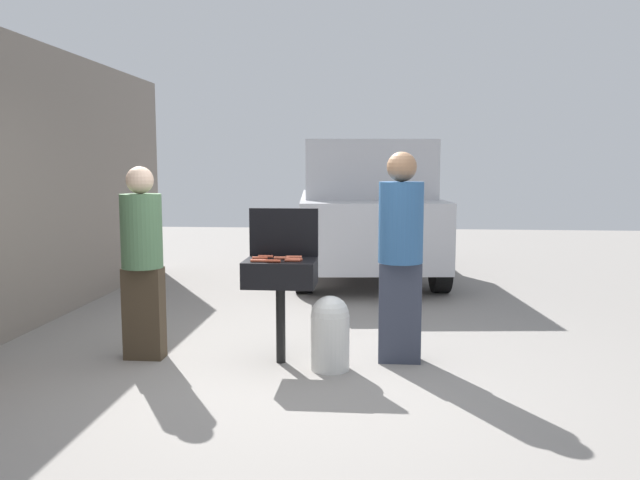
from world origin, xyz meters
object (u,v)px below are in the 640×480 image
hot_dog_5 (294,257)px  parked_minivan (364,208)px  hot_dog_3 (258,261)px  person_left (142,256)px  hot_dog_7 (273,261)px  hot_dog_0 (260,258)px  hot_dog_4 (295,259)px  hot_dog_6 (282,258)px  propane_tank (330,331)px  bbq_grill (280,276)px  hot_dog_1 (293,260)px  person_right (401,249)px  hot_dog_2 (266,257)px

hot_dog_5 → parked_minivan: bearing=83.6°
hot_dog_3 → person_left: (-1.04, 0.17, 0.01)m
hot_dog_7 → hot_dog_0: bearing=130.9°
person_left → hot_dog_7: bearing=-6.2°
hot_dog_4 → hot_dog_6: bearing=150.5°
hot_dog_6 → hot_dog_7: bearing=-105.4°
hot_dog_6 → propane_tank: bearing=-22.3°
bbq_grill → hot_dog_1: hot_dog_1 is taller
person_right → hot_dog_7: bearing=24.7°
person_left → propane_tank: bearing=-3.7°
propane_tank → parked_minivan: (0.18, 4.71, 0.70)m
bbq_grill → hot_dog_7: bearing=-104.3°
hot_dog_2 → hot_dog_6: (0.15, -0.07, 0.00)m
hot_dog_1 → hot_dog_5: 0.18m
hot_dog_2 → propane_tank: (0.57, -0.24, -0.58)m
hot_dog_7 → hot_dog_3: bearing=178.5°
hot_dog_4 → person_left: person_left is taller
hot_dog_2 → hot_dog_6: bearing=-25.3°
hot_dog_6 → person_left: 1.21m
bbq_grill → hot_dog_4: (0.13, -0.05, 0.15)m
bbq_grill → hot_dog_4: hot_dog_4 is taller
bbq_grill → hot_dog_1: 0.22m
hot_dog_4 → person_right: (0.88, 0.17, 0.07)m
hot_dog_1 → propane_tank: bearing=-9.7°
hot_dog_1 → parked_minivan: parked_minivan is taller
hot_dog_1 → hot_dog_2: bearing=143.6°
hot_dog_7 → person_left: person_left is taller
hot_dog_0 → hot_dog_6: size_ratio=1.00×
hot_dog_6 → propane_tank: (0.42, -0.17, -0.58)m
bbq_grill → hot_dog_1: bearing=-39.9°
hot_dog_1 → propane_tank: (0.31, -0.05, -0.58)m
person_right → parked_minivan: bearing=-75.1°
hot_dog_7 → propane_tank: size_ratio=0.21×
hot_dog_2 → parked_minivan: parked_minivan is taller
hot_dog_0 → parked_minivan: (0.78, 4.56, 0.12)m
hot_dog_6 → person_right: size_ratio=0.07×
hot_dog_2 → hot_dog_4: (0.27, -0.14, 0.00)m
hot_dog_1 → hot_dog_7: same height
hot_dog_1 → propane_tank: hot_dog_1 is taller
hot_dog_7 → hot_dog_1: bearing=20.0°
hot_dog_4 → hot_dog_5: 0.12m
bbq_grill → hot_dog_7: 0.22m
person_right → bbq_grill: bearing=16.8°
hot_dog_7 → propane_tank: bearing=0.4°
hot_dog_5 → hot_dog_7: (-0.15, -0.23, 0.00)m
hot_dog_3 → parked_minivan: bearing=80.7°
hot_dog_1 → person_right: size_ratio=0.07×
hot_dog_5 → propane_tank: size_ratio=0.21×
hot_dog_0 → hot_dog_4: 0.30m
bbq_grill → hot_dog_3: bearing=-136.0°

